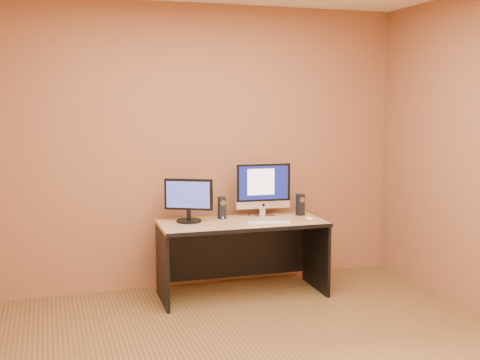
# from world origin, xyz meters

# --- Properties ---
(walls) EXTENTS (4.00, 4.00, 2.60)m
(walls) POSITION_xyz_m (0.00, 0.00, 1.30)
(walls) COLOR #8E5C39
(walls) RESTS_ON ground
(desk) EXTENTS (1.47, 0.68, 0.67)m
(desk) POSITION_xyz_m (0.32, 1.52, 0.34)
(desk) COLOR tan
(desk) RESTS_ON ground
(imac) EXTENTS (0.53, 0.23, 0.50)m
(imac) POSITION_xyz_m (0.59, 1.71, 0.92)
(imac) COLOR silver
(imac) RESTS_ON desk
(second_monitor) EXTENTS (0.49, 0.39, 0.38)m
(second_monitor) POSITION_xyz_m (-0.13, 1.65, 0.86)
(second_monitor) COLOR black
(second_monitor) RESTS_ON desk
(speaker_left) EXTENTS (0.06, 0.07, 0.20)m
(speaker_left) POSITION_xyz_m (0.18, 1.70, 0.77)
(speaker_left) COLOR black
(speaker_left) RESTS_ON desk
(speaker_right) EXTENTS (0.07, 0.07, 0.20)m
(speaker_right) POSITION_xyz_m (0.92, 1.63, 0.77)
(speaker_right) COLOR black
(speaker_right) RESTS_ON desk
(keyboard) EXTENTS (0.40, 0.19, 0.02)m
(keyboard) POSITION_xyz_m (0.51, 1.36, 0.68)
(keyboard) COLOR silver
(keyboard) RESTS_ON desk
(mouse) EXTENTS (0.06, 0.10, 0.03)m
(mouse) POSITION_xyz_m (0.90, 1.38, 0.69)
(mouse) COLOR white
(mouse) RESTS_ON desk
(cable_a) EXTENTS (0.03, 0.20, 0.01)m
(cable_a) POSITION_xyz_m (0.67, 1.78, 0.67)
(cable_a) COLOR black
(cable_a) RESTS_ON desk
(cable_b) EXTENTS (0.08, 0.15, 0.01)m
(cable_b) POSITION_xyz_m (0.48, 1.80, 0.67)
(cable_b) COLOR black
(cable_b) RESTS_ON desk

